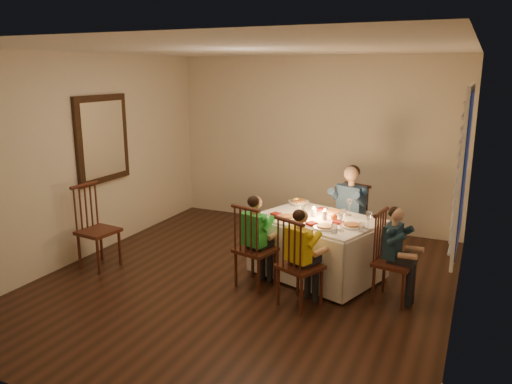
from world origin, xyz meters
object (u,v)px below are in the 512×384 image
at_px(dining_table, 318,235).
at_px(chair_near_left, 255,286).
at_px(chair_near_right, 299,305).
at_px(chair_end, 391,300).
at_px(serving_bowl, 299,203).
at_px(child_green, 255,286).
at_px(child_yellow, 299,305).
at_px(adult, 347,258).
at_px(chair_extra, 101,267).
at_px(chair_adult, 347,258).
at_px(child_teal, 391,300).

xyz_separation_m(dining_table, chair_near_left, (-0.54, -0.57, -0.51)).
xyz_separation_m(chair_near_left, chair_near_right, (0.62, -0.25, 0.00)).
distance_m(chair_end, serving_bowl, 1.70).
height_order(dining_table, child_green, dining_table).
xyz_separation_m(child_yellow, serving_bowl, (-0.48, 1.26, 0.74)).
bearing_deg(adult, child_yellow, -77.64).
xyz_separation_m(chair_end, chair_extra, (-3.47, -0.55, 0.00)).
height_order(adult, child_green, adult).
relative_size(chair_adult, chair_end, 1.00).
height_order(chair_extra, child_green, child_green).
bearing_deg(serving_bowl, chair_end, -29.32).
bearing_deg(child_yellow, chair_near_right, -0.00).
distance_m(chair_near_left, child_teal, 1.50).
bearing_deg(adult, chair_end, -36.71).
bearing_deg(chair_adult, child_teal, -36.71).
bearing_deg(chair_extra, chair_end, -74.91).
bearing_deg(child_yellow, chair_end, -126.97).
bearing_deg(dining_table, child_teal, -0.38).
xyz_separation_m(chair_adult, serving_bowl, (-0.60, -0.25, 0.74)).
relative_size(chair_near_right, adult, 0.79).
bearing_deg(chair_near_left, chair_near_right, 171.60).
relative_size(chair_adult, chair_near_left, 1.00).
distance_m(adult, child_yellow, 1.52).
distance_m(chair_extra, child_teal, 3.51).
xyz_separation_m(chair_adult, adult, (0.00, 0.00, 0.00)).
relative_size(chair_extra, child_yellow, 1.00).
bearing_deg(child_teal, chair_end, 0.00).
xyz_separation_m(dining_table, child_yellow, (0.07, -0.82, -0.51)).
distance_m(chair_adult, adult, 0.00).
bearing_deg(adult, child_green, -103.30).
distance_m(child_teal, serving_bowl, 1.70).
height_order(adult, child_teal, adult).
distance_m(child_green, child_teal, 1.50).
bearing_deg(chair_near_left, child_green, -166.53).
bearing_deg(child_green, chair_extra, 21.79).
relative_size(chair_near_left, chair_end, 1.00).
bearing_deg(chair_adult, child_green, -103.30).
bearing_deg(child_teal, dining_table, 79.87).
relative_size(chair_adult, chair_near_right, 1.00).
bearing_deg(child_teal, chair_near_right, 128.99).
xyz_separation_m(dining_table, chair_end, (0.93, -0.31, -0.51)).
xyz_separation_m(adult, child_yellow, (-0.12, -1.51, 0.00)).
xyz_separation_m(child_teal, serving_bowl, (-1.34, 0.75, 0.74)).
xyz_separation_m(dining_table, chair_near_right, (0.07, -0.82, -0.51)).
xyz_separation_m(adult, child_teal, (0.74, -1.01, 0.00)).
xyz_separation_m(dining_table, serving_bowl, (-0.40, 0.44, 0.23)).
relative_size(chair_near_left, child_teal, 0.94).
height_order(dining_table, child_teal, dining_table).
relative_size(child_yellow, child_teal, 1.01).
xyz_separation_m(chair_near_right, child_teal, (0.86, 0.51, 0.00)).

